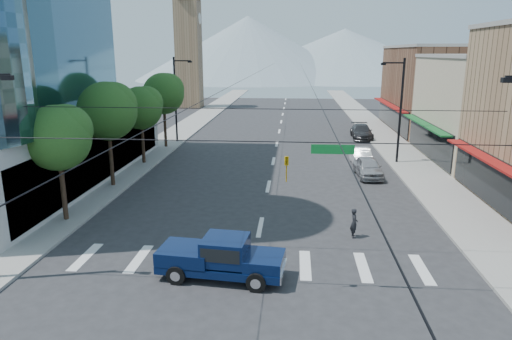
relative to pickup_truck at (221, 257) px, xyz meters
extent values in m
plane|color=#28282B|center=(1.26, -0.04, -0.96)|extent=(160.00, 160.00, 0.00)
cube|color=gray|center=(-10.74, 39.96, -0.89)|extent=(4.00, 120.00, 0.15)
cube|color=gray|center=(13.26, 39.96, -0.89)|extent=(4.00, 120.00, 0.15)
cube|color=tan|center=(21.26, 23.96, 3.54)|extent=(12.00, 14.00, 9.00)
cube|color=brown|center=(21.26, 39.96, 4.04)|extent=(12.00, 18.00, 10.00)
cube|color=#8C6B4C|center=(-15.24, 61.96, 8.04)|extent=(4.00, 4.00, 18.00)
cone|color=gray|center=(-13.74, 149.96, 10.04)|extent=(80.00, 80.00, 22.00)
cone|color=gray|center=(21.26, 159.96, 8.04)|extent=(90.00, 90.00, 18.00)
cylinder|color=black|center=(-9.94, 5.96, 1.31)|extent=(0.28, 0.28, 4.55)
sphere|color=#234717|center=(-9.94, 5.96, 3.91)|extent=(3.64, 3.64, 3.64)
sphere|color=#234717|center=(-9.54, 6.26, 4.31)|extent=(2.86, 2.86, 2.86)
cylinder|color=black|center=(-9.94, 12.96, 1.59)|extent=(0.28, 0.28, 5.11)
sphere|color=#234717|center=(-9.94, 12.96, 4.51)|extent=(4.09, 4.09, 4.09)
sphere|color=#234717|center=(-9.54, 13.26, 4.91)|extent=(3.21, 3.21, 3.21)
cylinder|color=black|center=(-9.94, 19.96, 1.31)|extent=(0.28, 0.28, 4.55)
sphere|color=#234717|center=(-9.94, 19.96, 3.91)|extent=(3.64, 3.64, 3.64)
sphere|color=#234717|center=(-9.54, 20.26, 4.31)|extent=(2.86, 2.86, 2.86)
cylinder|color=black|center=(-9.94, 26.96, 1.59)|extent=(0.28, 0.28, 5.11)
sphere|color=#234717|center=(-9.94, 26.96, 4.51)|extent=(4.09, 4.09, 4.09)
sphere|color=#234717|center=(-9.54, 27.26, 4.91)|extent=(3.21, 3.21, 3.21)
cylinder|color=black|center=(1.26, -1.04, 5.24)|extent=(21.60, 0.04, 0.04)
imported|color=gold|center=(2.76, -1.04, 4.19)|extent=(0.16, 0.20, 1.00)
cube|color=#0C6626|center=(4.46, -1.04, 4.99)|extent=(1.60, 0.06, 0.35)
cylinder|color=black|center=(-9.54, 29.96, 3.54)|extent=(0.20, 0.20, 9.00)
cube|color=black|center=(-8.64, 29.96, 7.64)|extent=(1.80, 0.12, 0.12)
cube|color=black|center=(-7.84, 29.96, 7.54)|extent=(0.40, 0.25, 0.18)
cylinder|color=black|center=(12.06, 21.96, 3.54)|extent=(0.20, 0.20, 9.00)
cube|color=black|center=(11.16, 21.96, 7.64)|extent=(1.80, 0.12, 0.12)
cube|color=black|center=(10.36, 21.96, 7.54)|extent=(0.40, 0.25, 0.18)
cube|color=#08173E|center=(0.02, 0.00, -0.43)|extent=(5.52, 2.49, 0.34)
cube|color=#08173E|center=(1.91, -0.20, -0.04)|extent=(1.74, 2.00, 0.53)
cube|color=#08173E|center=(0.21, -0.02, 0.35)|extent=(2.02, 1.98, 1.07)
cube|color=black|center=(0.21, -0.02, 0.45)|extent=(1.83, 1.99, 0.58)
cube|color=#08173E|center=(-1.53, 0.16, 0.01)|extent=(2.42, 2.16, 0.63)
cube|color=silver|center=(2.68, -0.28, -0.43)|extent=(0.31, 1.85, 0.34)
cube|color=silver|center=(-2.64, 0.27, -0.43)|extent=(0.31, 1.85, 0.29)
cylinder|color=black|center=(1.62, -1.10, -0.55)|extent=(0.84, 0.37, 0.82)
cylinder|color=black|center=(1.81, 0.74, -0.55)|extent=(0.84, 0.37, 0.82)
cylinder|color=black|center=(-1.77, -0.75, -0.55)|extent=(0.84, 0.37, 0.82)
cylinder|color=black|center=(-1.58, 1.09, -0.55)|extent=(0.84, 0.37, 0.82)
imported|color=black|center=(6.26, 4.96, -0.17)|extent=(0.43, 0.61, 1.58)
imported|color=#9C9DA1|center=(8.86, 17.28, -0.19)|extent=(2.03, 4.59, 1.54)
imported|color=white|center=(8.86, 21.21, -0.24)|extent=(1.64, 4.41, 1.44)
imported|color=#2F2E31|center=(10.66, 33.83, -0.18)|extent=(2.27, 5.40, 1.56)
camera|label=1|loc=(3.00, -17.76, 8.46)|focal=32.00mm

